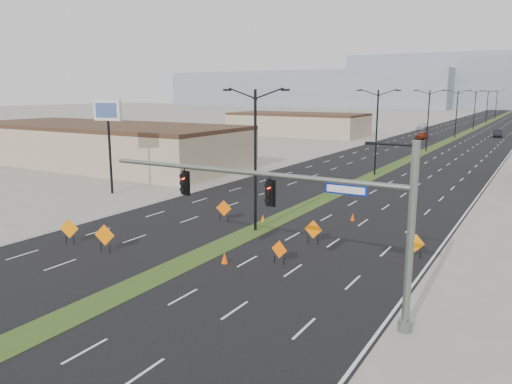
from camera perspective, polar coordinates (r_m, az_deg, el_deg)
The scene contains 29 objects.
ground at distance 26.98m, azimuth -13.38°, elevation -10.35°, with size 600.00×600.00×0.00m, color gray.
road_surface at distance 119.57m, azimuth 22.05°, elevation 5.91°, with size 25.00×400.00×0.02m, color black.
median_strip at distance 119.57m, azimuth 22.05°, elevation 5.91°, with size 2.00×400.00×0.04m, color #2D4017.
building_sw_near at distance 71.52m, azimuth -17.19°, elevation 5.04°, with size 40.00×16.00×5.00m, color tan.
building_sw_far at distance 114.46m, azimuth 4.79°, elevation 7.62°, with size 30.00×14.00×4.50m, color tan.
mesa_west at distance 328.12m, azimuth 5.84°, elevation 11.62°, with size 180.00×50.00×22.00m, color gray.
mesa_backdrop at distance 341.24m, azimuth 22.99°, elevation 11.62°, with size 140.00×50.00×32.00m, color gray.
signal_mast at distance 22.41m, azimuth 5.74°, elevation -1.72°, with size 16.30×0.60×8.00m.
streetlight_0 at distance 34.96m, azimuth -0.08°, elevation 4.14°, with size 5.15×0.24×10.02m.
streetlight_1 at distance 60.64m, azimuth 13.62°, elevation 6.94°, with size 5.15×0.24×10.02m.
streetlight_2 at distance 87.75m, azimuth 19.07°, elevation 7.94°, with size 5.15×0.24×10.02m.
streetlight_3 at distance 115.29m, azimuth 21.95°, elevation 8.44°, with size 5.15×0.24×10.02m.
streetlight_4 at distance 143.01m, azimuth 23.71°, elevation 8.74°, with size 5.15×0.24×10.02m.
streetlight_5 at distance 170.82m, azimuth 24.91°, elevation 8.94°, with size 5.15×0.24×10.02m.
streetlight_6 at distance 198.68m, azimuth 25.77°, elevation 9.07°, with size 5.15×0.24×10.02m.
car_left at distance 110.34m, azimuth 18.41°, elevation 6.14°, with size 1.71×4.24×1.45m, color maroon.
car_mid at distance 121.51m, azimuth 25.88°, elevation 6.06°, with size 1.71×4.90×1.61m, color black.
car_far at distance 137.69m, azimuth 18.38°, elevation 7.11°, with size 2.18×5.37×1.56m, color silver.
construction_sign_0 at distance 32.41m, azimuth -16.91°, elevation -4.83°, with size 1.30×0.42×1.79m.
construction_sign_1 at distance 34.84m, azimuth -20.58°, elevation -4.02°, with size 1.20×0.55×1.72m.
construction_sign_2 at distance 38.45m, azimuth -3.70°, elevation -1.95°, with size 1.22×0.33×1.65m.
construction_sign_3 at distance 32.87m, azimuth 6.56°, elevation -4.36°, with size 1.22×0.07×1.63m.
construction_sign_4 at distance 29.09m, azimuth 2.68°, elevation -6.68°, with size 1.06×0.18×1.41m.
construction_sign_5 at distance 31.54m, azimuth 17.75°, elevation -5.67°, with size 1.13×0.17×1.51m.
cone_0 at distance 29.34m, azimuth -3.61°, elevation -7.53°, with size 0.41×0.41×0.69m, color #EA4F04.
cone_1 at distance 38.39m, azimuth 0.78°, elevation -3.01°, with size 0.34×0.34×0.56m, color #FF6405.
cone_2 at distance 39.35m, azimuth 11.00°, elevation -2.83°, with size 0.37×0.37×0.61m, color #DF3F04.
cone_3 at distance 48.01m, azimuth 1.83°, elevation -0.00°, with size 0.40×0.40×0.67m, color #EB4004.
pole_sign_west at distance 50.15m, azimuth -16.58°, elevation 8.14°, with size 2.98×0.84×9.07m.
Camera 1 is at (17.65, -17.84, 9.89)m, focal length 35.00 mm.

